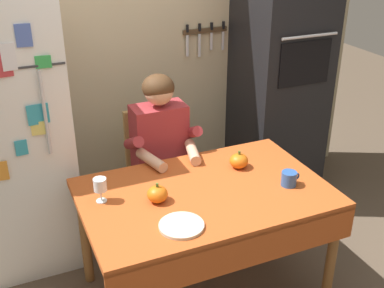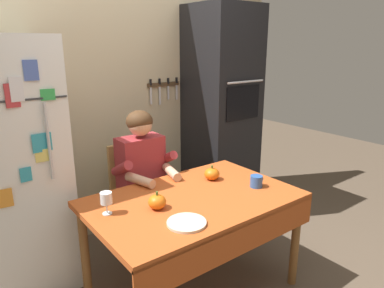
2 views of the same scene
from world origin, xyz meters
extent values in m
cube|color=#BCAD89|center=(0.05, 1.35, 1.30)|extent=(3.70, 0.10, 2.60)
cube|color=#4C3823|center=(0.54, 1.29, 1.36)|extent=(0.36, 0.02, 0.04)
cube|color=silver|center=(0.39, 1.28, 1.26)|extent=(0.02, 0.01, 0.16)
cube|color=black|center=(0.39, 1.28, 1.39)|extent=(0.02, 0.01, 0.06)
cube|color=silver|center=(0.49, 1.28, 1.25)|extent=(0.02, 0.01, 0.18)
cube|color=black|center=(0.49, 1.28, 1.39)|extent=(0.02, 0.01, 0.06)
cube|color=silver|center=(0.59, 1.28, 1.27)|extent=(0.02, 0.01, 0.13)
cube|color=black|center=(0.59, 1.28, 1.39)|extent=(0.02, 0.01, 0.06)
cube|color=silver|center=(0.69, 1.28, 1.26)|extent=(0.02, 0.01, 0.14)
cube|color=black|center=(0.69, 1.28, 1.39)|extent=(0.02, 0.01, 0.06)
cube|color=white|center=(-0.95, 0.96, 0.90)|extent=(0.68, 0.68, 1.80)
cylinder|color=silver|center=(-0.76, 0.60, 1.15)|extent=(0.02, 0.02, 0.50)
cube|color=#333335|center=(-0.95, 0.62, 1.42)|extent=(0.67, 0.01, 0.01)
cube|color=teal|center=(-0.80, 0.61, 1.15)|extent=(0.12, 0.02, 0.12)
cube|color=#E5D666|center=(-0.81, 0.61, 1.06)|extent=(0.08, 0.01, 0.08)
cube|color=green|center=(-0.73, 0.61, 1.44)|extent=(0.09, 0.02, 0.07)
cube|color=silver|center=(-0.90, 0.61, 1.49)|extent=(0.08, 0.01, 0.15)
cube|color=#B73338|center=(-0.93, 0.61, 1.45)|extent=(0.08, 0.02, 0.14)
cube|color=#4C66B7|center=(-0.81, 0.61, 1.59)|extent=(0.08, 0.02, 0.12)
cube|color=teal|center=(-0.92, 0.61, 0.96)|extent=(0.07, 0.01, 0.09)
cube|color=black|center=(1.05, 1.00, 1.05)|extent=(0.60, 0.60, 2.10)
cube|color=black|center=(1.05, 0.70, 1.20)|extent=(0.42, 0.01, 0.32)
cylinder|color=silver|center=(1.05, 0.67, 1.40)|extent=(0.45, 0.02, 0.02)
cylinder|color=brown|center=(-0.64, 0.49, 0.35)|extent=(0.06, 0.06, 0.70)
cylinder|color=brown|center=(0.64, -0.29, 0.35)|extent=(0.06, 0.06, 0.70)
cylinder|color=brown|center=(0.64, 0.49, 0.35)|extent=(0.06, 0.06, 0.70)
cube|color=#B24C1E|center=(0.00, 0.10, 0.72)|extent=(1.40, 0.90, 0.04)
cube|color=#B24C1E|center=(0.00, -0.34, 0.62)|extent=(1.40, 0.01, 0.20)
cube|color=tan|center=(-0.04, 0.79, 0.43)|extent=(0.40, 0.40, 0.04)
cube|color=tan|center=(-0.04, 0.97, 0.69)|extent=(0.36, 0.04, 0.48)
cylinder|color=tan|center=(-0.21, 0.62, 0.21)|extent=(0.04, 0.04, 0.41)
cylinder|color=tan|center=(-0.21, 0.96, 0.21)|extent=(0.04, 0.04, 0.41)
cylinder|color=tan|center=(0.13, 0.62, 0.21)|extent=(0.04, 0.04, 0.41)
cylinder|color=tan|center=(0.13, 0.96, 0.21)|extent=(0.04, 0.04, 0.41)
cube|color=#38384C|center=(-0.14, 0.41, 0.04)|extent=(0.10, 0.22, 0.08)
cube|color=#38384C|center=(0.06, 0.41, 0.04)|extent=(0.10, 0.22, 0.08)
cylinder|color=#38384C|center=(-0.14, 0.47, 0.23)|extent=(0.09, 0.09, 0.38)
cylinder|color=#38384C|center=(0.06, 0.47, 0.23)|extent=(0.09, 0.09, 0.38)
cube|color=#38384C|center=(-0.13, 0.63, 0.50)|extent=(0.12, 0.40, 0.11)
cube|color=#38384C|center=(0.05, 0.63, 0.50)|extent=(0.12, 0.40, 0.11)
cube|color=#9E2D33|center=(-0.04, 0.75, 0.79)|extent=(0.36, 0.20, 0.48)
cylinder|color=#9E2D33|center=(-0.24, 0.68, 0.83)|extent=(0.07, 0.26, 0.18)
cylinder|color=#9E2D33|center=(0.16, 0.68, 0.83)|extent=(0.07, 0.26, 0.18)
cylinder|color=#D8A884|center=(-0.18, 0.51, 0.78)|extent=(0.13, 0.27, 0.07)
cylinder|color=#D8A884|center=(0.10, 0.51, 0.78)|extent=(0.13, 0.27, 0.07)
sphere|color=#D8A884|center=(-0.04, 0.73, 1.14)|extent=(0.19, 0.19, 0.19)
ellipsoid|color=#472D19|center=(-0.04, 0.74, 1.16)|extent=(0.21, 0.21, 0.17)
cylinder|color=#2D569E|center=(0.47, -0.04, 0.78)|extent=(0.09, 0.09, 0.09)
torus|color=#2D569E|center=(0.52, -0.04, 0.79)|extent=(0.05, 0.01, 0.05)
cylinder|color=white|center=(-0.57, 0.22, 0.74)|extent=(0.06, 0.06, 0.01)
cylinder|color=white|center=(-0.57, 0.22, 0.78)|extent=(0.01, 0.01, 0.06)
cylinder|color=white|center=(-0.57, 0.22, 0.85)|extent=(0.07, 0.07, 0.07)
ellipsoid|color=orange|center=(-0.29, 0.10, 0.79)|extent=(0.11, 0.11, 0.09)
cylinder|color=#4C6023|center=(-0.29, 0.10, 0.84)|extent=(0.02, 0.02, 0.02)
ellipsoid|color=orange|center=(0.31, 0.27, 0.79)|extent=(0.12, 0.12, 0.09)
cylinder|color=#4C6023|center=(0.31, 0.27, 0.84)|extent=(0.02, 0.02, 0.02)
cylinder|color=beige|center=(-0.26, -0.17, 0.75)|extent=(0.23, 0.23, 0.02)
camera|label=1|loc=(-1.00, -2.03, 2.18)|focal=45.12mm
camera|label=2|loc=(-1.33, -1.64, 1.75)|focal=32.91mm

